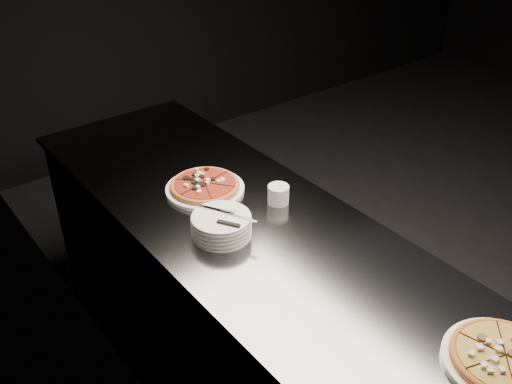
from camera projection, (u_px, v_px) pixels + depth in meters
wall_left at (155, 137)px, 1.57m from camera, size 0.02×5.00×2.80m
counter at (260, 325)px, 2.26m from camera, size 0.74×2.44×0.92m
pizza_mushroom at (504, 359)px, 1.49m from camera, size 0.35×0.35×0.04m
pizza_tomato at (205, 186)px, 2.24m from camera, size 0.31×0.31×0.04m
plate_stack at (221, 226)px, 1.98m from camera, size 0.21×0.21×0.08m
cutlery at (226, 217)px, 1.95m from camera, size 0.10×0.22×0.01m
ramekin at (278, 194)px, 2.15m from camera, size 0.08×0.08×0.07m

